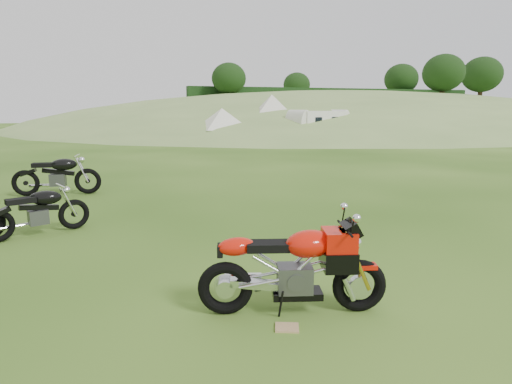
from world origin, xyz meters
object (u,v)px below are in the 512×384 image
object	(u,v)px
vintage_moto_d	(56,174)
tent_mid	(222,123)
sport_motorcycle	(293,261)
tent_right	(272,118)
caravan	(318,126)
vintage_moto_c	(36,210)
plywood_board	(287,328)

from	to	relation	value
vintage_moto_d	tent_mid	size ratio (longest dim) A/B	0.76
sport_motorcycle	tent_right	size ratio (longest dim) A/B	0.58
sport_motorcycle	caravan	xyz separation A→B (m)	(10.68, 20.77, 0.40)
vintage_moto_d	caravan	size ratio (longest dim) A/B	0.48
sport_motorcycle	vintage_moto_c	xyz separation A→B (m)	(-3.00, 3.92, -0.13)
vintage_moto_d	tent_right	size ratio (longest dim) A/B	0.61
tent_right	caravan	distance (m)	3.72
sport_motorcycle	tent_right	world-z (taller)	tent_right
vintage_moto_c	caravan	distance (m)	21.71
plywood_board	tent_right	bearing A→B (deg)	69.83
vintage_moto_c	caravan	size ratio (longest dim) A/B	0.41
sport_motorcycle	caravan	distance (m)	23.36
tent_mid	vintage_moto_d	bearing A→B (deg)	-122.74
vintage_moto_c	tent_right	distance (m)	23.17
plywood_board	tent_right	world-z (taller)	tent_right
plywood_board	caravan	xyz separation A→B (m)	(10.87, 21.08, 0.96)
caravan	tent_mid	bearing A→B (deg)	149.85
tent_right	caravan	bearing A→B (deg)	-48.90
sport_motorcycle	plywood_board	size ratio (longest dim) A/B	8.16
sport_motorcycle	tent_mid	bearing A→B (deg)	93.66
tent_mid	tent_right	distance (m)	4.23
vintage_moto_d	tent_mid	world-z (taller)	tent_mid
sport_motorcycle	tent_right	xyz separation A→B (m)	(8.70, 23.89, 0.85)
vintage_moto_c	tent_mid	bearing A→B (deg)	44.64
vintage_moto_d	caravan	xyz separation A→B (m)	(13.76, 13.24, 0.44)
vintage_moto_d	caravan	world-z (taller)	caravan
sport_motorcycle	vintage_moto_d	size ratio (longest dim) A/B	0.95
vintage_moto_d	caravan	bearing A→B (deg)	51.01
plywood_board	vintage_moto_c	bearing A→B (deg)	123.67
vintage_moto_c	vintage_moto_d	size ratio (longest dim) A/B	0.84
vintage_moto_c	caravan	world-z (taller)	caravan
vintage_moto_c	vintage_moto_d	bearing A→B (deg)	68.87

